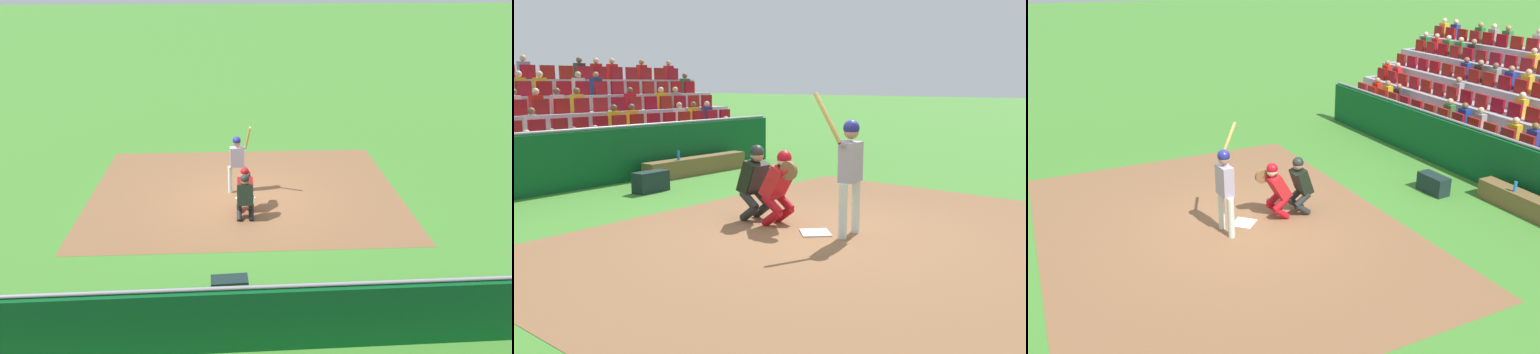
# 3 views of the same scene
# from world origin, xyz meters

# --- Properties ---
(ground_plane) EXTENTS (160.00, 160.00, 0.00)m
(ground_plane) POSITION_xyz_m (0.00, 0.00, 0.00)
(ground_plane) COLOR #41802D
(infield_dirt_patch) EXTENTS (9.25, 7.02, 0.01)m
(infield_dirt_patch) POSITION_xyz_m (0.00, 0.50, 0.00)
(infield_dirt_patch) COLOR brown
(infield_dirt_patch) RESTS_ON ground_plane
(home_plate_marker) EXTENTS (0.62, 0.62, 0.02)m
(home_plate_marker) POSITION_xyz_m (0.00, 0.00, 0.02)
(home_plate_marker) COLOR white
(home_plate_marker) RESTS_ON infield_dirt_patch
(batter_at_plate) EXTENTS (0.69, 0.57, 2.17)m
(batter_at_plate) POSITION_xyz_m (-0.21, 0.46, 1.09)
(batter_at_plate) COLOR silver
(batter_at_plate) RESTS_ON ground_plane
(catcher_crouching) EXTENTS (0.46, 0.71, 1.26)m
(catcher_crouching) POSITION_xyz_m (-0.03, -0.73, 0.71)
(catcher_crouching) COLOR #B0101A
(catcher_crouching) RESTS_ON ground_plane
(home_plate_umpire) EXTENTS (0.47, 0.47, 1.30)m
(home_plate_umpire) POSITION_xyz_m (-0.06, -1.29, 0.71)
(home_plate_umpire) COLOR #232625
(home_plate_umpire) RESTS_ON ground_plane
(dugout_wall) EXTENTS (12.02, 0.24, 1.33)m
(dugout_wall) POSITION_xyz_m (0.00, -6.14, 0.64)
(dugout_wall) COLOR #0A4C1F
(dugout_wall) RESTS_ON ground_plane
(dugout_bench) EXTENTS (3.18, 0.40, 0.44)m
(dugout_bench) POSITION_xyz_m (-2.77, -5.59, 0.22)
(dugout_bench) COLOR brown
(dugout_bench) RESTS_ON ground_plane
(water_bottle_on_bench) EXTENTS (0.07, 0.07, 0.23)m
(water_bottle_on_bench) POSITION_xyz_m (-2.08, -5.50, 0.56)
(water_bottle_on_bench) COLOR blue
(water_bottle_on_bench) RESTS_ON dugout_bench
(equipment_duffel_bag) EXTENTS (0.77, 0.39, 0.44)m
(equipment_duffel_bag) POSITION_xyz_m (-0.53, -4.63, 0.22)
(equipment_duffel_bag) COLOR #172827
(equipment_duffel_bag) RESTS_ON ground_plane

